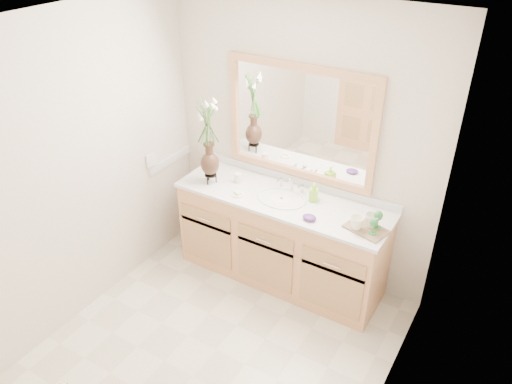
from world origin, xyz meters
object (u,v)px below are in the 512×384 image
Objects in this scene: tumbler at (238,178)px; soap_bottle at (314,193)px; flower_vase at (208,127)px; tray at (366,229)px.

soap_bottle reaches higher than tumbler.
soap_bottle is (0.89, 0.20, -0.45)m from flower_vase.
flower_vase reaches higher than tray.
tray is (1.21, -0.11, -0.03)m from tumbler.
flower_vase is 9.45× the size of tumbler.
tumbler is 0.69m from soap_bottle.
flower_vase is 5.28× the size of soap_bottle.
tumbler is at bearing 32.65° from flower_vase.
tray is at bearing -5.21° from tumbler.
tray is at bearing 0.78° from flower_vase.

